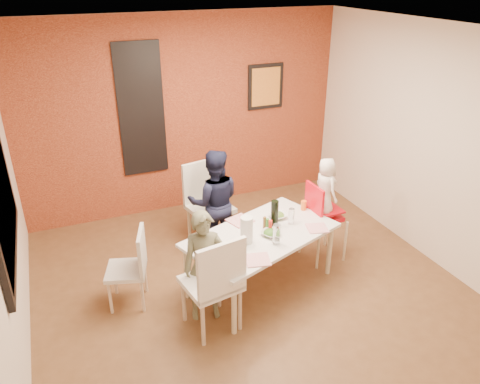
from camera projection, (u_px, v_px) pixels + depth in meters
name	position (u px, v px, depth m)	size (l,w,h in m)	color
ground	(251.00, 289.00, 5.15)	(4.50, 4.50, 0.00)	brown
ceiling	(254.00, 32.00, 3.97)	(4.50, 4.50, 0.02)	white
wall_back	(185.00, 116.00, 6.43)	(4.50, 0.02, 2.70)	beige
wall_front	(411.00, 323.00, 2.69)	(4.50, 0.02, 2.70)	beige
wall_right	(431.00, 146.00, 5.35)	(0.02, 4.50, 2.70)	beige
brick_accent_wall	(185.00, 116.00, 6.41)	(4.50, 0.02, 2.70)	maroon
picture_window_pane	(0.00, 188.00, 3.87)	(0.02, 1.55, 1.15)	black
glassblock_strip	(141.00, 110.00, 6.12)	(0.55, 0.03, 1.70)	silver
glassblock_surround	(141.00, 110.00, 6.12)	(0.60, 0.03, 1.76)	black
art_print_frame	(265.00, 87.00, 6.68)	(0.54, 0.03, 0.64)	black
art_print_canvas	(266.00, 87.00, 6.67)	(0.44, 0.01, 0.54)	gold
dining_table	(261.00, 238.00, 4.95)	(1.79, 1.37, 0.66)	white
chair_near	(215.00, 281.00, 4.31)	(0.56, 0.56, 1.05)	white
chair_far	(206.00, 199.00, 5.81)	(0.58, 0.58, 1.05)	silver
chair_left	(133.00, 264.00, 4.75)	(0.49, 0.49, 0.85)	silver
high_chair	(321.00, 214.00, 5.45)	(0.43, 0.43, 0.98)	red
child_near	(205.00, 267.00, 4.51)	(0.43, 0.28, 1.17)	brown
child_far	(214.00, 202.00, 5.58)	(0.64, 0.50, 1.32)	black
toddler	(325.00, 188.00, 5.31)	(0.34, 0.22, 0.70)	silver
plate_near_left	(258.00, 260.00, 4.47)	(0.23, 0.23, 0.01)	white
plate_far_mid	(240.00, 221.00, 5.16)	(0.24, 0.24, 0.01)	white
plate_near_right	(317.00, 228.00, 5.01)	(0.21, 0.21, 0.01)	white
plate_far_left	(200.00, 241.00, 4.78)	(0.23, 0.23, 0.01)	silver
salad_bowl_a	(271.00, 233.00, 4.88)	(0.19, 0.19, 0.05)	silver
salad_bowl_b	(278.00, 216.00, 5.22)	(0.19, 0.19, 0.05)	white
wine_bottle	(275.00, 214.00, 4.99)	(0.08, 0.08, 0.31)	black
wine_glass_a	(276.00, 234.00, 4.70)	(0.08, 0.08, 0.22)	silver
wine_glass_b	(291.00, 216.00, 5.08)	(0.06, 0.06, 0.18)	white
paper_towel_roll	(247.00, 230.00, 4.71)	(0.13, 0.13, 0.29)	silver
condiment_red	(270.00, 227.00, 4.91)	(0.04, 0.04, 0.15)	red
condiment_green	(267.00, 225.00, 4.96)	(0.03, 0.03, 0.14)	#347727
condiment_brown	(265.00, 223.00, 4.99)	(0.04, 0.04, 0.14)	brown
sippy_cup	(304.00, 205.00, 5.38)	(0.06, 0.06, 0.11)	orange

